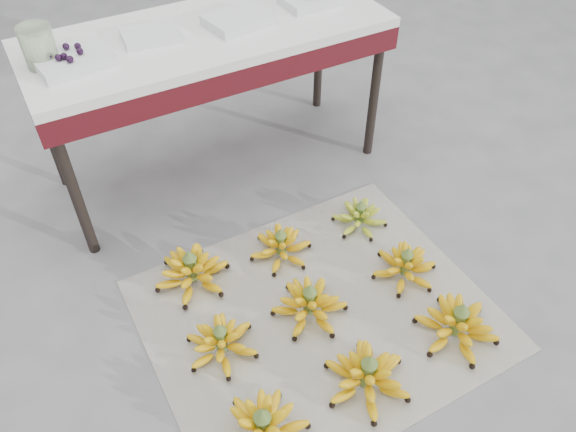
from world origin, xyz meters
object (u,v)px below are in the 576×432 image
bunch_mid_right (405,266)px  bunch_back_center (281,246)px  bunch_mid_center (310,304)px  bunch_mid_left (221,342)px  bunch_back_left (192,271)px  tray_far_left (73,60)px  bunch_back_right (360,217)px  tray_far_right (310,0)px  tray_left (151,35)px  vendor_table (209,47)px  glass_jar (39,47)px  bunch_front_right (457,325)px  bunch_front_left (263,429)px  bunch_front_center (367,376)px  newspaper_mat (318,314)px  tray_right (238,20)px

bunch_mid_right → bunch_back_center: size_ratio=1.12×
bunch_mid_center → bunch_back_center: bunch_mid_center is taller
bunch_mid_left → bunch_back_center: (0.40, 0.30, -0.00)m
bunch_back_left → tray_far_left: size_ratio=1.32×
bunch_mid_left → bunch_back_right: 0.84m
tray_far_right → bunch_back_left: bearing=-145.1°
bunch_back_left → tray_left: 0.94m
vendor_table → glass_jar: glass_jar is taller
bunch_front_right → glass_jar: glass_jar is taller
bunch_front_left → vendor_table: size_ratio=0.25×
bunch_front_center → glass_jar: (-0.58, 1.35, 0.73)m
vendor_table → glass_jar: size_ratio=9.98×
bunch_mid_left → tray_left: 1.22m
glass_jar → tray_left: bearing=1.4°
bunch_front_right → bunch_mid_left: (-0.77, 0.35, -0.01)m
bunch_front_left → bunch_front_right: bunch_front_right is taller
glass_jar → tray_far_right: bearing=-0.8°
bunch_mid_left → tray_far_left: size_ratio=1.07×
bunch_front_right → bunch_mid_right: (0.01, 0.32, -0.01)m
bunch_front_center → bunch_mid_right: (0.42, 0.33, -0.01)m
newspaper_mat → bunch_mid_center: 0.07m
bunch_mid_left → tray_far_right: bearing=58.7°
bunch_mid_left → bunch_back_left: (0.03, 0.35, 0.01)m
bunch_back_center → tray_far_left: bearing=141.2°
bunch_front_right → bunch_front_left: bearing=-173.5°
bunch_front_right → bunch_mid_center: (-0.42, 0.34, -0.00)m
bunch_front_right → tray_right: tray_right is taller
bunch_back_right → newspaper_mat: bearing=-160.2°
bunch_front_center → bunch_back_left: (-0.34, 0.71, -0.00)m
tray_left → tray_right: 0.36m
bunch_back_right → tray_left: (-0.59, 0.70, 0.68)m
bunch_back_right → tray_far_right: bearing=61.0°
bunch_front_right → glass_jar: size_ratio=2.19×
newspaper_mat → glass_jar: bearing=120.5°
newspaper_mat → bunch_mid_right: bearing=-0.2°
bunch_back_center → bunch_back_right: 0.39m
newspaper_mat → bunch_mid_right: 0.41m
bunch_mid_left → newspaper_mat: bearing=7.7°
bunch_mid_center → bunch_back_left: bunch_back_left is taller
tray_far_right → vendor_table: bearing=179.7°
bunch_front_left → bunch_mid_right: bearing=43.9°
bunch_back_left → vendor_table: bearing=78.7°
tray_far_right → bunch_front_center: bearing=-112.1°
bunch_front_center → bunch_mid_center: (-0.02, 0.35, -0.00)m
bunch_back_left → bunch_back_right: bunch_back_left is taller
bunch_mid_left → vendor_table: size_ratio=0.21×
bunch_mid_left → tray_far_left: 1.16m
bunch_back_left → tray_right: 1.04m
bunch_back_right → tray_far_right: size_ratio=1.20×
bunch_front_right → tray_far_left: size_ratio=1.14×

